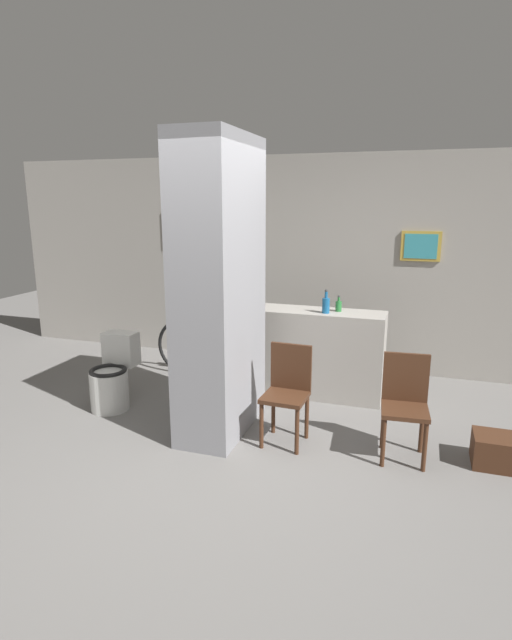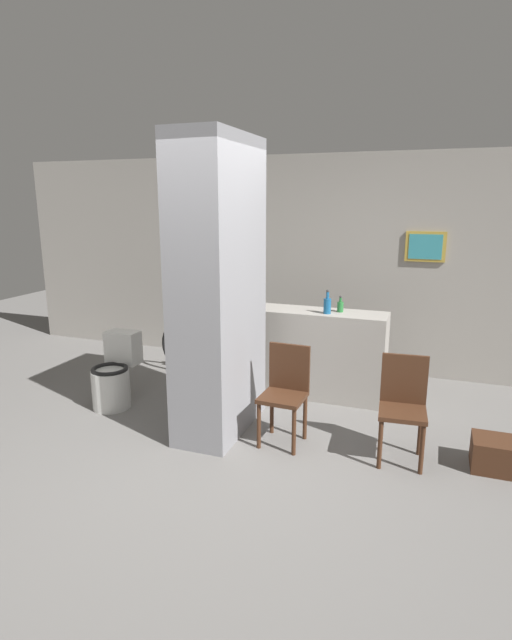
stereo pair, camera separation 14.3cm
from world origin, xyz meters
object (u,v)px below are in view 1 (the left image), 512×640
object	(u,v)px
toilet	(113,378)
chair_near_pillar	(287,389)
chair_by_doorway	(405,402)
bicycle	(222,349)
bottle_tall	(326,304)

from	to	relation	value
toilet	chair_near_pillar	distance (m)	1.88
toilet	chair_by_doorway	bearing A→B (deg)	-2.36
toilet	chair_near_pillar	size ratio (longest dim) A/B	0.87
toilet	bicycle	world-z (taller)	toilet
bicycle	chair_near_pillar	bearing A→B (deg)	-48.58
chair_by_doorway	bottle_tall	world-z (taller)	bottle_tall
bottle_tall	chair_near_pillar	bearing A→B (deg)	-96.83
toilet	chair_near_pillar	bearing A→B (deg)	-4.52
toilet	bottle_tall	world-z (taller)	bottle_tall
chair_near_pillar	bicycle	distance (m)	1.71
chair_near_pillar	bottle_tall	xyz separation A→B (m)	(0.13, 1.04, 0.55)
toilet	chair_by_doorway	world-z (taller)	chair_by_doorway
bicycle	toilet	bearing A→B (deg)	-122.92
toilet	chair_by_doorway	size ratio (longest dim) A/B	0.87
bottle_tall	bicycle	bearing A→B (deg)	169.32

